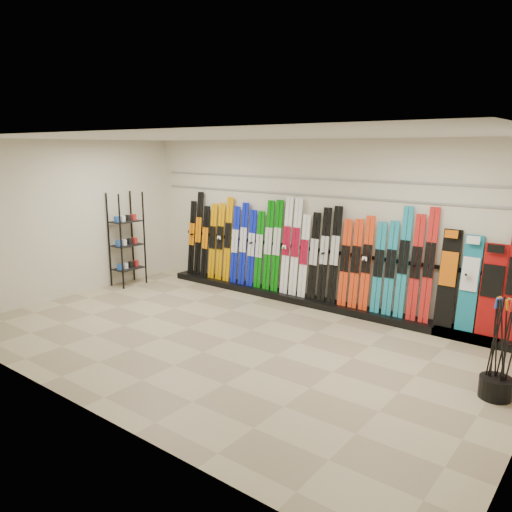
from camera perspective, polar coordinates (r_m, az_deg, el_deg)
The scene contains 12 objects.
floor at distance 7.64m, azimuth -3.14°, elevation -9.61°, with size 8.00×8.00×0.00m, color gray.
back_wall at distance 9.22m, azimuth 6.96°, elevation 3.80°, with size 8.00×8.00×0.00m, color beige.
left_wall at distance 10.26m, azimuth -20.46°, elevation 3.97°, with size 5.00×5.00×0.00m, color beige.
ceiling at distance 7.09m, azimuth -3.43°, elevation 13.50°, with size 8.00×8.00×0.00m, color silver.
ski_rack_base at distance 9.25m, azimuth 7.23°, elevation -5.35°, with size 8.00×0.40×0.12m, color black.
skis at distance 9.40m, azimuth 4.05°, elevation 0.60°, with size 5.37×0.22×1.83m.
snowboards at distance 8.11m, azimuth 25.46°, elevation -3.21°, with size 1.57×0.24×1.55m.
accessory_rack at distance 10.76m, azimuth -14.55°, elevation 1.87°, with size 0.40×0.60×1.95m, color black.
pole_bin at distance 6.59m, azimuth 25.68°, elevation -13.40°, with size 0.37×0.37×0.25m, color black.
ski_poles at distance 6.41m, azimuth 26.20°, elevation -9.48°, with size 0.36×0.23×1.18m.
slatwall_rail_0 at distance 9.15m, azimuth 6.97°, elevation 6.88°, with size 7.60×0.02×0.03m, color gray.
slatwall_rail_1 at distance 9.12m, azimuth 7.02°, elevation 8.76°, with size 7.60×0.02×0.03m, color gray.
Camera 1 is at (4.65, -5.35, 2.85)m, focal length 35.00 mm.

